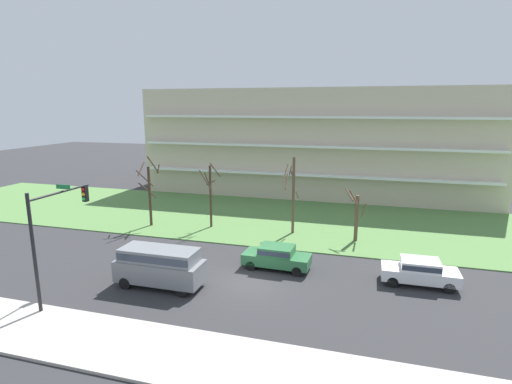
# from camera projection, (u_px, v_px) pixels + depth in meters

# --- Properties ---
(ground) EXTENTS (160.00, 160.00, 0.00)m
(ground) POSITION_uv_depth(u_px,v_px,m) (250.00, 282.00, 24.51)
(ground) COLOR #2D2D30
(sidewalk_curb_near) EXTENTS (80.00, 4.00, 0.15)m
(sidewalk_curb_near) POSITION_uv_depth(u_px,v_px,m) (196.00, 358.00, 16.97)
(sidewalk_curb_near) COLOR #ADA89E
(sidewalk_curb_near) RESTS_ON ground
(grass_lawn_strip) EXTENTS (80.00, 16.00, 0.08)m
(grass_lawn_strip) POSITION_uv_depth(u_px,v_px,m) (293.00, 220.00, 37.66)
(grass_lawn_strip) COLOR #547F42
(grass_lawn_strip) RESTS_ON ground
(apartment_building) EXTENTS (40.27, 14.82, 12.50)m
(apartment_building) POSITION_uv_depth(u_px,v_px,m) (317.00, 141.00, 50.39)
(apartment_building) COLOR beige
(apartment_building) RESTS_ON ground
(tree_far_left) EXTENTS (2.03, 2.26, 6.40)m
(tree_far_left) POSITION_uv_depth(u_px,v_px,m) (150.00, 191.00, 35.26)
(tree_far_left) COLOR #423023
(tree_far_left) RESTS_ON ground
(tree_left) EXTENTS (1.67, 1.37, 5.89)m
(tree_left) POSITION_uv_depth(u_px,v_px,m) (210.00, 193.00, 34.88)
(tree_left) COLOR #423023
(tree_left) RESTS_ON ground
(tree_center) EXTENTS (1.24, 1.50, 6.49)m
(tree_center) POSITION_uv_depth(u_px,v_px,m) (293.00, 193.00, 33.14)
(tree_center) COLOR brown
(tree_center) RESTS_ON ground
(tree_right) EXTENTS (1.72, 1.70, 4.21)m
(tree_right) POSITION_uv_depth(u_px,v_px,m) (356.00, 215.00, 31.43)
(tree_right) COLOR brown
(tree_right) RESTS_ON ground
(van_gray_near_left) EXTENTS (5.21, 2.02, 2.36)m
(van_gray_near_left) POSITION_uv_depth(u_px,v_px,m) (160.00, 264.00, 23.68)
(van_gray_near_left) COLOR slate
(van_gray_near_left) RESTS_ON ground
(sedan_green_center_left) EXTENTS (4.46, 1.96, 1.57)m
(sedan_green_center_left) POSITION_uv_depth(u_px,v_px,m) (277.00, 256.00, 26.39)
(sedan_green_center_left) COLOR #2D6B3D
(sedan_green_center_left) RESTS_ON ground
(sedan_white_center_right) EXTENTS (4.41, 1.83, 1.57)m
(sedan_white_center_right) POSITION_uv_depth(u_px,v_px,m) (420.00, 271.00, 24.01)
(sedan_white_center_right) COLOR white
(sedan_white_center_right) RESTS_ON ground
(traffic_signal_mast) EXTENTS (0.90, 4.48, 6.38)m
(traffic_signal_mast) POSITION_uv_depth(u_px,v_px,m) (54.00, 226.00, 21.29)
(traffic_signal_mast) COLOR black
(traffic_signal_mast) RESTS_ON ground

